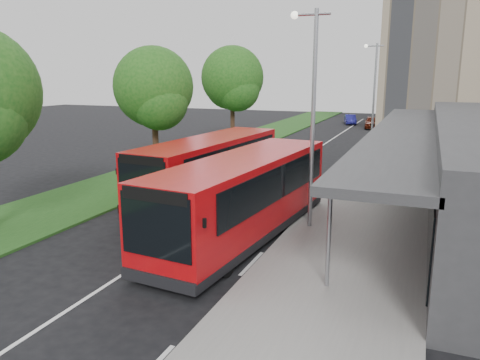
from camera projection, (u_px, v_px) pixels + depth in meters
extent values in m
plane|color=black|center=(189.00, 232.00, 17.89)|extent=(120.00, 120.00, 0.00)
cube|color=gray|center=(393.00, 157.00, 33.80)|extent=(5.00, 80.00, 0.15)
cube|color=#174014|center=(228.00, 147.00, 38.53)|extent=(5.00, 80.00, 0.10)
cube|color=silver|center=(294.00, 164.00, 31.47)|extent=(0.12, 70.00, 0.01)
cube|color=silver|center=(252.00, 263.00, 14.88)|extent=(0.12, 2.00, 0.01)
cube|color=silver|center=(300.00, 213.00, 20.31)|extent=(0.12, 2.00, 0.01)
cube|color=silver|center=(328.00, 184.00, 25.74)|extent=(0.12, 2.00, 0.01)
cube|color=silver|center=(346.00, 165.00, 31.17)|extent=(0.12, 2.00, 0.01)
cube|color=silver|center=(359.00, 151.00, 36.60)|extent=(0.12, 2.00, 0.01)
cube|color=silver|center=(368.00, 141.00, 42.04)|extent=(0.12, 2.00, 0.01)
cube|color=silver|center=(375.00, 134.00, 47.47)|extent=(0.12, 2.00, 0.01)
cube|color=silver|center=(381.00, 128.00, 52.90)|extent=(0.12, 2.00, 0.01)
cube|color=silver|center=(386.00, 123.00, 58.33)|extent=(0.12, 2.00, 0.01)
cube|color=black|center=(431.00, 169.00, 21.70)|extent=(0.06, 24.00, 2.20)
cube|color=#2D2D30|center=(405.00, 131.00, 21.79)|extent=(2.80, 26.00, 0.25)
cylinder|color=gray|center=(329.00, 234.00, 12.67)|extent=(0.12, 0.12, 3.30)
cylinder|color=gray|center=(392.00, 137.00, 32.58)|extent=(0.12, 0.12, 3.30)
cylinder|color=#341F14|center=(156.00, 143.00, 28.17)|extent=(0.36, 0.36, 3.68)
sphere|color=#174E14|center=(153.00, 86.00, 27.43)|extent=(4.69, 4.69, 4.69)
sphere|color=#174E14|center=(159.00, 101.00, 27.04)|extent=(3.35, 3.35, 3.35)
sphere|color=#174E14|center=(151.00, 96.00, 28.20)|extent=(3.68, 3.68, 3.68)
cylinder|color=#341F14|center=(233.00, 122.00, 39.00)|extent=(0.36, 0.36, 4.01)
sphere|color=#174E14|center=(232.00, 77.00, 38.20)|extent=(5.11, 5.11, 5.11)
sphere|color=#174E14|center=(237.00, 89.00, 37.82)|extent=(3.65, 3.65, 3.65)
sphere|color=#174E14|center=(229.00, 85.00, 38.97)|extent=(4.01, 4.01, 4.01)
cylinder|color=gray|center=(313.00, 122.00, 17.26)|extent=(0.16, 0.16, 8.00)
cylinder|color=gray|center=(311.00, 14.00, 16.49)|extent=(1.40, 0.10, 0.10)
sphere|color=silver|center=(295.00, 15.00, 16.71)|extent=(0.28, 0.28, 0.28)
cylinder|color=gray|center=(374.00, 98.00, 35.36)|extent=(0.16, 0.16, 8.00)
cylinder|color=gray|center=(374.00, 46.00, 34.60)|extent=(1.40, 0.10, 0.10)
sphere|color=silver|center=(366.00, 46.00, 34.82)|extent=(0.28, 0.28, 0.28)
cube|color=#B4090C|center=(244.00, 193.00, 16.97)|extent=(3.46, 10.65, 2.64)
cube|color=black|center=(244.00, 227.00, 17.26)|extent=(3.48, 10.68, 0.30)
cube|color=black|center=(155.00, 227.00, 12.36)|extent=(2.24, 0.26, 1.74)
cube|color=black|center=(296.00, 159.00, 21.44)|extent=(2.19, 0.26, 1.30)
cube|color=black|center=(218.00, 175.00, 17.69)|extent=(0.89, 8.94, 1.20)
cube|color=black|center=(280.00, 182.00, 16.56)|extent=(0.89, 8.94, 1.20)
cube|color=black|center=(157.00, 281.00, 12.69)|extent=(2.49, 0.31, 0.35)
cube|color=black|center=(154.00, 196.00, 12.16)|extent=(2.09, 0.24, 0.35)
cube|color=black|center=(120.00, 209.00, 13.11)|extent=(0.09, 0.09, 0.25)
cube|color=black|center=(205.00, 223.00, 11.87)|extent=(0.09, 0.09, 0.25)
cylinder|color=black|center=(167.00, 250.00, 14.77)|extent=(0.38, 0.92, 0.90)
cylinder|color=black|center=(225.00, 262.00, 13.84)|extent=(0.38, 0.92, 0.90)
cylinder|color=black|center=(258.00, 200.00, 20.65)|extent=(0.38, 0.92, 0.90)
cylinder|color=black|center=(303.00, 206.00, 19.71)|extent=(0.38, 0.92, 0.90)
cube|color=#B4090C|center=(210.00, 166.00, 22.25)|extent=(3.24, 10.42, 2.59)
cube|color=black|center=(210.00, 191.00, 22.53)|extent=(3.26, 10.44, 0.29)
cube|color=black|center=(142.00, 182.00, 17.69)|extent=(2.20, 0.22, 1.71)
cube|color=black|center=(255.00, 143.00, 26.66)|extent=(2.15, 0.22, 1.27)
cube|color=black|center=(191.00, 153.00, 22.94)|extent=(0.74, 8.77, 1.17)
cube|color=black|center=(236.00, 157.00, 21.87)|extent=(0.74, 8.77, 1.17)
cube|color=black|center=(144.00, 220.00, 18.02)|extent=(2.44, 0.27, 0.34)
cube|color=black|center=(141.00, 160.00, 17.50)|extent=(2.05, 0.20, 0.34)
cube|color=black|center=(117.00, 171.00, 18.42)|extent=(0.09, 0.09, 0.24)
cube|color=black|center=(175.00, 178.00, 17.23)|extent=(0.09, 0.09, 0.24)
cylinder|color=black|center=(151.00, 204.00, 20.06)|extent=(0.36, 0.90, 0.88)
cylinder|color=black|center=(192.00, 210.00, 19.17)|extent=(0.36, 0.90, 0.88)
cylinder|color=black|center=(224.00, 175.00, 25.86)|extent=(0.36, 0.90, 0.88)
cylinder|color=black|center=(258.00, 179.00, 24.98)|extent=(0.36, 0.90, 0.88)
cylinder|color=#3E2819|center=(355.00, 181.00, 23.88)|extent=(0.47, 0.47, 0.82)
cylinder|color=yellow|center=(376.00, 153.00, 32.44)|extent=(0.14, 0.14, 0.87)
imported|color=#5A1A0C|center=(372.00, 122.00, 52.12)|extent=(2.08, 4.19, 1.37)
imported|color=navy|center=(350.00, 119.00, 56.60)|extent=(2.02, 3.67, 1.15)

